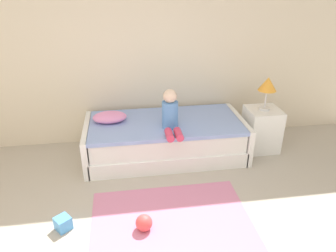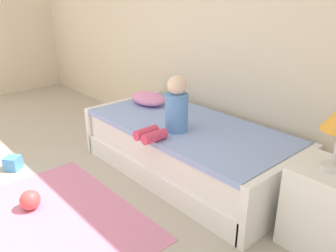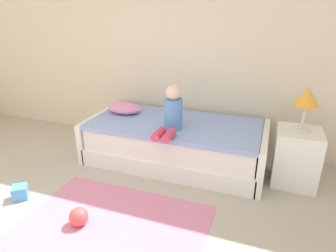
{
  "view_description": "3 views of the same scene",
  "coord_description": "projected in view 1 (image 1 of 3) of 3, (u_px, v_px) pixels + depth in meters",
  "views": [
    {
      "loc": [
        -0.11,
        -1.74,
        2.25
      ],
      "look_at": [
        0.42,
        1.75,
        0.55
      ],
      "focal_mm": 33.76,
      "sensor_mm": 36.0,
      "label": 1
    },
    {
      "loc": [
        2.52,
        -0.12,
        1.68
      ],
      "look_at": [
        0.42,
        1.75,
        0.55
      ],
      "focal_mm": 36.7,
      "sensor_mm": 36.0,
      "label": 2
    },
    {
      "loc": [
        1.43,
        -1.04,
        1.75
      ],
      "look_at": [
        0.42,
        1.75,
        0.55
      ],
      "focal_mm": 31.22,
      "sensor_mm": 36.0,
      "label": 3
    }
  ],
  "objects": [
    {
      "name": "table_lamp",
      "position": [
        268.0,
        86.0,
        4.12
      ],
      "size": [
        0.24,
        0.24,
        0.45
      ],
      "color": "silver",
      "rests_on": "nightstand"
    },
    {
      "name": "toy_ball",
      "position": [
        144.0,
        223.0,
        3.05
      ],
      "size": [
        0.16,
        0.16,
        0.16
      ],
      "primitive_type": "sphere",
      "color": "#E54C4C",
      "rests_on": "ground"
    },
    {
      "name": "pillow",
      "position": [
        110.0,
        117.0,
        4.12
      ],
      "size": [
        0.44,
        0.3,
        0.13
      ],
      "primitive_type": "ellipsoid",
      "color": "#EA8CC6",
      "rests_on": "bed"
    },
    {
      "name": "toy_block",
      "position": [
        63.0,
        223.0,
        3.06
      ],
      "size": [
        0.19,
        0.19,
        0.14
      ],
      "primitive_type": "cube",
      "rotation": [
        0.0,
        0.0,
        0.66
      ],
      "color": "#4C99E5",
      "rests_on": "ground"
    },
    {
      "name": "bed",
      "position": [
        165.0,
        138.0,
        4.27
      ],
      "size": [
        2.11,
        1.0,
        0.5
      ],
      "color": "white",
      "rests_on": "ground"
    },
    {
      "name": "nightstand",
      "position": [
        261.0,
        129.0,
        4.4
      ],
      "size": [
        0.44,
        0.44,
        0.6
      ],
      "primitive_type": "cube",
      "color": "white",
      "rests_on": "ground"
    },
    {
      "name": "area_rug",
      "position": [
        171.0,
        220.0,
        3.2
      ],
      "size": [
        1.6,
        1.1,
        0.01
      ],
      "primitive_type": "cube",
      "color": "pink",
      "rests_on": "ground"
    },
    {
      "name": "wall_rear",
      "position": [
        128.0,
        40.0,
        4.23
      ],
      "size": [
        7.2,
        0.1,
        2.9
      ],
      "primitive_type": "cube",
      "color": "beige",
      "rests_on": "ground"
    },
    {
      "name": "child_figure",
      "position": [
        171.0,
        114.0,
        3.87
      ],
      "size": [
        0.2,
        0.51,
        0.5
      ],
      "color": "#598CD1",
      "rests_on": "bed"
    }
  ]
}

